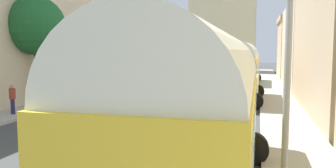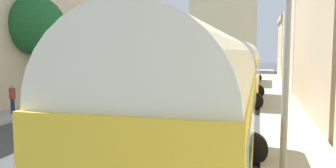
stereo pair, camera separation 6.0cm
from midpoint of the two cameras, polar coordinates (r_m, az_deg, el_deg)
name	(u,v)px [view 2 (the right image)]	position (r m, az deg, el deg)	size (l,w,h in m)	color
ground_plane	(194,89)	(32.42, 4.42, -0.81)	(154.00, 154.00, 0.00)	#404242
sidewalk_left	(123,86)	(34.47, -7.52, -0.35)	(2.50, 70.00, 0.14)	#A8A49E
sidewalk_right	(274,90)	(31.91, 17.33, -1.02)	(2.50, 70.00, 0.14)	#9E9C90
building_left_2	(55,25)	(30.36, -18.23, 9.28)	(4.65, 10.06, 11.33)	beige
building_right_2	(315,46)	(36.05, 23.34, 5.81)	(5.11, 13.73, 8.06)	beige
building_right_3	(297,48)	(48.24, 20.73, 5.71)	(4.74, 9.05, 8.00)	#D6B788
distant_church	(224,27)	(59.26, 9.33, 9.37)	(10.72, 7.38, 22.62)	beige
parked_bus_0	(199,106)	(8.10, 5.41, -3.69)	(3.38, 9.57, 4.12)	gold
parked_bus_1	(240,69)	(24.27, 11.94, 2.52)	(3.51, 8.69, 4.25)	gold
parked_bus_2	(246,64)	(37.80, 12.95, 3.26)	(3.40, 9.46, 3.92)	#389C6B
cargo_truck_0	(146,85)	(23.59, -3.61, -0.20)	(3.15, 7.15, 2.33)	navy
car_0	(192,76)	(37.96, 4.12, 1.26)	(2.27, 3.82, 1.51)	#4B8C59
car_1	(208,70)	(50.42, 6.75, 2.29)	(2.26, 4.26, 1.50)	beige
car_2	(175,109)	(16.70, 1.34, -4.19)	(2.18, 4.41, 1.49)	#4085C0
car_3	(208,82)	(30.89, 6.79, 0.39)	(2.48, 3.76, 1.66)	#4D8E57
car_4	(227,74)	(42.67, 9.82, 1.69)	(2.43, 3.90, 1.56)	silver
pedestrian_0	(12,98)	(20.38, -24.46, -2.14)	(0.47, 0.47, 1.77)	#28244C
pedestrian_3	(119,79)	(32.19, -8.10, 0.86)	(0.48, 0.48, 1.73)	#181C43
pedestrian_4	(131,75)	(35.57, -6.16, 1.44)	(0.45, 0.45, 1.82)	#4F4849
streetlamp_near	(276,59)	(8.45, 17.74, 3.98)	(1.62, 0.28, 5.57)	gray
roadside_tree_1	(36,26)	(23.55, -21.14, 8.98)	(3.74, 3.74, 7.04)	brown
roadside_tree_2	(101,47)	(31.45, -11.09, 6.15)	(3.66, 3.66, 5.81)	brown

